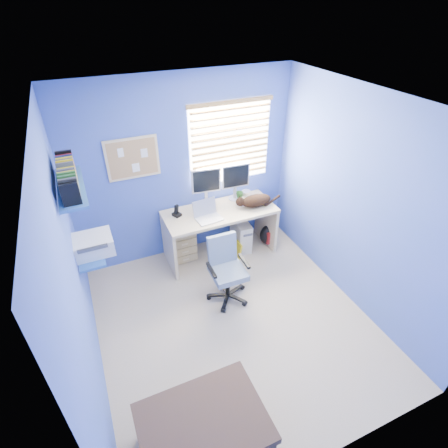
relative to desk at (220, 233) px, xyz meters
name	(u,v)px	position (x,y,z in m)	size (l,w,h in m)	color
floor	(234,322)	(-0.35, -1.26, -0.37)	(3.00, 3.20, 0.00)	#C5B08C
ceiling	(240,106)	(-0.35, -1.26, 2.13)	(3.00, 3.20, 0.00)	white
wall_back	(185,171)	(-0.35, 0.34, 0.88)	(3.00, 0.01, 2.50)	#3C5BB4
wall_front	(345,374)	(-0.35, -2.86, 0.88)	(3.00, 0.01, 2.50)	#3C5BB4
wall_left	(74,279)	(-1.85, -1.26, 0.88)	(0.01, 3.20, 2.50)	#3C5BB4
wall_right	(358,205)	(1.15, -1.26, 0.88)	(0.01, 3.20, 2.50)	#3C5BB4
desk	(220,233)	(0.00, 0.00, 0.00)	(1.54, 0.65, 0.74)	beige
laptop	(209,212)	(-0.22, -0.14, 0.48)	(0.33, 0.26, 0.22)	silver
monitor_left	(206,187)	(-0.10, 0.25, 0.64)	(0.40, 0.12, 0.54)	silver
monitor_right	(235,182)	(0.32, 0.21, 0.64)	(0.40, 0.12, 0.54)	silver
phone	(176,210)	(-0.58, 0.11, 0.45)	(0.09, 0.11, 0.17)	black
mug	(239,195)	(0.39, 0.19, 0.42)	(0.10, 0.09, 0.10)	#275D23
cd_spindle	(246,193)	(0.52, 0.24, 0.41)	(0.13, 0.13, 0.07)	silver
cat	(256,201)	(0.52, -0.08, 0.45)	(0.44, 0.23, 0.16)	black
tower_pc	(241,234)	(0.35, 0.03, -0.14)	(0.19, 0.44, 0.45)	beige
drawer_boxes	(182,242)	(-0.53, 0.13, -0.10)	(0.35, 0.28, 0.54)	tan
yellow_book	(238,250)	(0.21, -0.17, -0.25)	(0.03, 0.17, 0.24)	yellow
backpack	(269,234)	(0.77, -0.08, -0.20)	(0.28, 0.21, 0.33)	black
bed_corner	(204,435)	(-1.16, -2.39, -0.14)	(0.96, 0.68, 0.46)	#452E23
office_chair	(227,277)	(-0.26, -0.82, -0.06)	(0.50, 0.50, 0.84)	black
window_blinds	(231,143)	(0.30, 0.31, 1.18)	(1.15, 0.05, 1.10)	white
corkboard	(133,158)	(-1.00, 0.33, 1.18)	(0.64, 0.02, 0.52)	beige
wall_shelves	(80,212)	(-1.71, -0.51, 1.06)	(0.42, 0.90, 1.05)	#2D60AD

